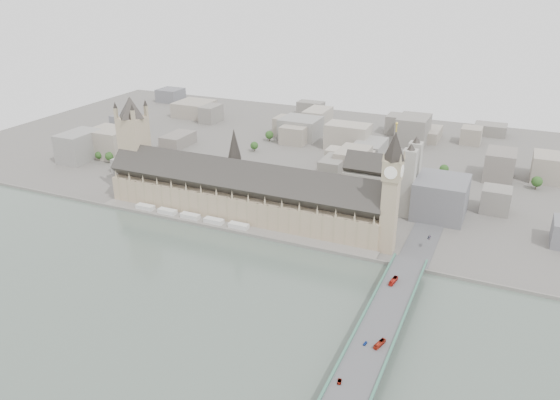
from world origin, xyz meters
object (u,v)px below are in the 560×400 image
at_px(palace_of_westminster, 242,194).
at_px(red_bus_south, 380,344).
at_px(car_grey, 339,381).
at_px(victoria_tower, 134,142).
at_px(car_approach, 429,237).
at_px(car_blue, 365,343).
at_px(red_bus_north, 393,281).
at_px(elizabeth_tower, 392,184).
at_px(westminster_bridge, 387,315).
at_px(westminster_abbey, 382,182).

relative_size(palace_of_westminster, red_bus_south, 25.78).
height_order(red_bus_south, car_grey, red_bus_south).
xyz_separation_m(victoria_tower, car_approach, (290.75, -2.06, -44.14)).
relative_size(car_blue, car_grey, 0.83).
relative_size(palace_of_westminster, victoria_tower, 2.65).
distance_m(palace_of_westminster, red_bus_north, 175.48).
xyz_separation_m(red_bus_south, car_blue, (-8.07, -1.99, -0.79)).
height_order(elizabeth_tower, victoria_tower, elizabeth_tower).
relative_size(westminster_bridge, car_blue, 85.90).
xyz_separation_m(westminster_bridge, red_bus_south, (4.94, -39.65, 6.56)).
bearing_deg(red_bus_north, elizabeth_tower, 115.26).
bearing_deg(car_approach, car_grey, -93.89).
relative_size(westminster_abbey, car_blue, 17.97).
distance_m(palace_of_westminster, westminster_abbey, 134.09).
relative_size(elizabeth_tower, car_grey, 23.65).
bearing_deg(red_bus_south, westminster_bridge, 114.07).
height_order(westminster_bridge, car_blue, car_blue).
height_order(red_bus_south, car_approach, red_bus_south).
bearing_deg(palace_of_westminster, red_bus_south, -41.34).
xyz_separation_m(victoria_tower, westminster_abbey, (232.92, 69.00, -30.12)).
distance_m(westminster_abbey, car_blue, 229.65).
height_order(palace_of_westminster, victoria_tower, victoria_tower).
relative_size(elizabeth_tower, red_bus_south, 10.46).
xyz_separation_m(palace_of_westminster, car_blue, (158.87, -148.84, -11.81)).
bearing_deg(car_grey, westminster_abbey, 87.20).
height_order(westminster_abbey, red_bus_south, westminster_abbey).
bearing_deg(car_blue, westminster_abbey, 109.88).
bearing_deg(car_blue, red_bus_north, 98.38).
bearing_deg(car_grey, car_approach, 73.48).
bearing_deg(victoria_tower, westminster_abbey, 16.50).
bearing_deg(westminster_bridge, car_grey, -94.91).
bearing_deg(car_grey, red_bus_south, 60.72).
bearing_deg(westminster_abbey, red_bus_south, -75.85).
bearing_deg(car_blue, car_grey, -87.80).
bearing_deg(westminster_bridge, elizabeth_tower, 104.11).
relative_size(palace_of_westminster, red_bus_north, 22.68).
bearing_deg(victoria_tower, car_blue, -28.91).
bearing_deg(car_grey, westminster_bridge, 72.63).
height_order(westminster_abbey, car_approach, westminster_abbey).
height_order(palace_of_westminster, elizabeth_tower, elizabeth_tower).
xyz_separation_m(westminster_bridge, red_bus_north, (-3.86, 31.91, 6.75)).
relative_size(palace_of_westminster, car_grey, 58.30).
bearing_deg(red_bus_south, victoria_tower, 169.04).
distance_m(westminster_bridge, car_approach, 111.80).
bearing_deg(red_bus_south, car_blue, -149.17).
xyz_separation_m(westminster_abbey, red_bus_south, (56.01, -222.15, -13.40)).
distance_m(car_blue, car_approach, 153.40).
xyz_separation_m(palace_of_westminster, red_bus_north, (158.14, -75.29, -10.83)).
height_order(victoria_tower, westminster_abbey, victoria_tower).
bearing_deg(car_blue, red_bus_south, 21.67).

